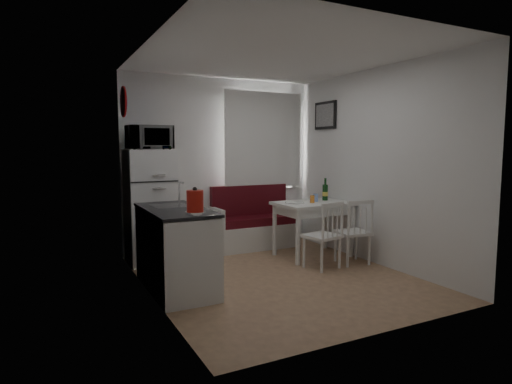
{
  "coord_description": "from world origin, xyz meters",
  "views": [
    {
      "loc": [
        -2.5,
        -4.35,
        1.56
      ],
      "look_at": [
        -0.03,
        0.5,
        0.99
      ],
      "focal_mm": 30.0,
      "sensor_mm": 36.0,
      "label": 1
    }
  ],
  "objects_px": {
    "kitchen_counter": "(176,248)",
    "fridge": "(150,206)",
    "dining_table": "(313,208)",
    "bench": "(254,227)",
    "chair_right": "(357,225)",
    "wine_bottle": "(325,189)",
    "chair_left": "(326,228)",
    "microwave": "(149,138)",
    "kettle": "(195,201)"
  },
  "relations": [
    {
      "from": "kitchen_counter",
      "to": "fridge",
      "type": "bearing_deg",
      "value": 89.1
    },
    {
      "from": "dining_table",
      "to": "bench",
      "type": "bearing_deg",
      "value": 120.22
    },
    {
      "from": "chair_right",
      "to": "wine_bottle",
      "type": "relative_size",
      "value": 1.43
    },
    {
      "from": "chair_left",
      "to": "fridge",
      "type": "relative_size",
      "value": 0.31
    },
    {
      "from": "microwave",
      "to": "chair_right",
      "type": "bearing_deg",
      "value": -29.34
    },
    {
      "from": "wine_bottle",
      "to": "kettle",
      "type": "bearing_deg",
      "value": -154.56
    },
    {
      "from": "dining_table",
      "to": "chair_left",
      "type": "relative_size",
      "value": 2.2
    },
    {
      "from": "bench",
      "to": "chair_left",
      "type": "relative_size",
      "value": 2.81
    },
    {
      "from": "dining_table",
      "to": "chair_left",
      "type": "height_order",
      "value": "chair_left"
    },
    {
      "from": "chair_right",
      "to": "wine_bottle",
      "type": "bearing_deg",
      "value": 94.75
    },
    {
      "from": "microwave",
      "to": "wine_bottle",
      "type": "height_order",
      "value": "microwave"
    },
    {
      "from": "chair_left",
      "to": "kettle",
      "type": "xyz_separation_m",
      "value": [
        -1.87,
        -0.38,
        0.49
      ]
    },
    {
      "from": "dining_table",
      "to": "kettle",
      "type": "relative_size",
      "value": 3.99
    },
    {
      "from": "kitchen_counter",
      "to": "chair_left",
      "type": "relative_size",
      "value": 2.75
    },
    {
      "from": "bench",
      "to": "fridge",
      "type": "xyz_separation_m",
      "value": [
        -1.63,
        -0.11,
        0.45
      ]
    },
    {
      "from": "dining_table",
      "to": "chair_right",
      "type": "bearing_deg",
      "value": -70.5
    },
    {
      "from": "bench",
      "to": "dining_table",
      "type": "bearing_deg",
      "value": -58.54
    },
    {
      "from": "kitchen_counter",
      "to": "microwave",
      "type": "height_order",
      "value": "microwave"
    },
    {
      "from": "wine_bottle",
      "to": "kitchen_counter",
      "type": "bearing_deg",
      "value": -166.11
    },
    {
      "from": "kettle",
      "to": "fridge",
      "type": "bearing_deg",
      "value": 90.97
    },
    {
      "from": "chair_right",
      "to": "wine_bottle",
      "type": "distance_m",
      "value": 0.86
    },
    {
      "from": "kettle",
      "to": "bench",
      "type": "bearing_deg",
      "value": 49.78
    },
    {
      "from": "fridge",
      "to": "microwave",
      "type": "xyz_separation_m",
      "value": [
        0.0,
        -0.05,
        0.92
      ]
    },
    {
      "from": "kitchen_counter",
      "to": "microwave",
      "type": "xyz_separation_m",
      "value": [
        0.02,
        1.19,
        1.23
      ]
    },
    {
      "from": "kitchen_counter",
      "to": "wine_bottle",
      "type": "distance_m",
      "value": 2.57
    },
    {
      "from": "bench",
      "to": "fridge",
      "type": "distance_m",
      "value": 1.69
    },
    {
      "from": "dining_table",
      "to": "fridge",
      "type": "relative_size",
      "value": 0.69
    },
    {
      "from": "bench",
      "to": "chair_left",
      "type": "bearing_deg",
      "value": -79.87
    },
    {
      "from": "kitchen_counter",
      "to": "wine_bottle",
      "type": "height_order",
      "value": "kitchen_counter"
    },
    {
      "from": "chair_right",
      "to": "wine_bottle",
      "type": "xyz_separation_m",
      "value": [
        0.03,
        0.76,
        0.41
      ]
    },
    {
      "from": "kitchen_counter",
      "to": "chair_right",
      "type": "bearing_deg",
      "value": -3.65
    },
    {
      "from": "bench",
      "to": "microwave",
      "type": "height_order",
      "value": "microwave"
    },
    {
      "from": "kettle",
      "to": "dining_table",
      "type": "bearing_deg",
      "value": 26.17
    },
    {
      "from": "chair_left",
      "to": "microwave",
      "type": "bearing_deg",
      "value": 133.29
    },
    {
      "from": "bench",
      "to": "chair_right",
      "type": "xyz_separation_m",
      "value": [
        0.77,
        -1.51,
        0.22
      ]
    },
    {
      "from": "microwave",
      "to": "wine_bottle",
      "type": "distance_m",
      "value": 2.61
    },
    {
      "from": "chair_right",
      "to": "microwave",
      "type": "height_order",
      "value": "microwave"
    },
    {
      "from": "kitchen_counter",
      "to": "bench",
      "type": "distance_m",
      "value": 2.14
    },
    {
      "from": "chair_left",
      "to": "dining_table",
      "type": "bearing_deg",
      "value": 57.92
    },
    {
      "from": "dining_table",
      "to": "chair_right",
      "type": "relative_size",
      "value": 2.25
    },
    {
      "from": "wine_bottle",
      "to": "microwave",
      "type": "bearing_deg",
      "value": 166.39
    },
    {
      "from": "dining_table",
      "to": "wine_bottle",
      "type": "distance_m",
      "value": 0.39
    },
    {
      "from": "bench",
      "to": "fridge",
      "type": "relative_size",
      "value": 0.88
    },
    {
      "from": "bench",
      "to": "kettle",
      "type": "relative_size",
      "value": 5.09
    },
    {
      "from": "chair_left",
      "to": "kettle",
      "type": "relative_size",
      "value": 1.81
    },
    {
      "from": "microwave",
      "to": "kettle",
      "type": "bearing_deg",
      "value": -89.01
    },
    {
      "from": "microwave",
      "to": "kitchen_counter",
      "type": "bearing_deg",
      "value": -90.94
    },
    {
      "from": "kettle",
      "to": "wine_bottle",
      "type": "bearing_deg",
      "value": 25.44
    },
    {
      "from": "chair_right",
      "to": "fridge",
      "type": "bearing_deg",
      "value": 156.82
    },
    {
      "from": "chair_left",
      "to": "fridge",
      "type": "bearing_deg",
      "value": 132.3
    }
  ]
}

